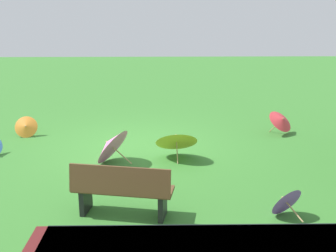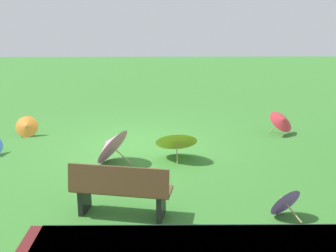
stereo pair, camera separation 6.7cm
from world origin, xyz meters
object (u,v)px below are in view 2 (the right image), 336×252
at_px(park_bench, 120,190).
at_px(parasol_pink_2, 110,144).
at_px(parasol_red_0, 282,120).
at_px(parasol_orange_0, 27,126).
at_px(parasol_yellow_0, 176,139).
at_px(parasol_purple_2, 283,200).

height_order(park_bench, parasol_pink_2, park_bench).
xyz_separation_m(parasol_red_0, parasol_pink_2, (4.31, 2.02, 0.02)).
distance_m(park_bench, parasol_orange_0, 5.25).
bearing_deg(parasol_orange_0, parasol_yellow_0, 155.97).
xyz_separation_m(parasol_orange_0, parasol_purple_2, (-5.48, 4.42, 0.00)).
height_order(parasol_orange_0, parasol_purple_2, parasol_purple_2).
height_order(park_bench, parasol_yellow_0, park_bench).
distance_m(park_bench, parasol_pink_2, 2.42).
xyz_separation_m(parasol_pink_2, parasol_purple_2, (-3.06, 2.41, -0.15)).
xyz_separation_m(park_bench, parasol_orange_0, (2.89, -4.38, -0.19)).
height_order(parasol_orange_0, parasol_pink_2, parasol_pink_2).
bearing_deg(park_bench, parasol_red_0, -131.11).
xyz_separation_m(parasol_orange_0, parasol_yellow_0, (-3.86, 1.72, 0.19)).
distance_m(park_bench, parasol_purple_2, 2.60).
bearing_deg(parasol_yellow_0, parasol_red_0, -148.74).
height_order(parasol_red_0, parasol_yellow_0, parasol_yellow_0).
distance_m(parasol_red_0, parasol_yellow_0, 3.35).
relative_size(park_bench, parasol_pink_2, 1.49).
distance_m(parasol_red_0, parasol_orange_0, 6.73).
height_order(parasol_orange_0, parasol_yellow_0, parasol_yellow_0).
distance_m(parasol_orange_0, parasol_purple_2, 7.04).
xyz_separation_m(parasol_red_0, parasol_purple_2, (1.25, 4.43, -0.13)).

